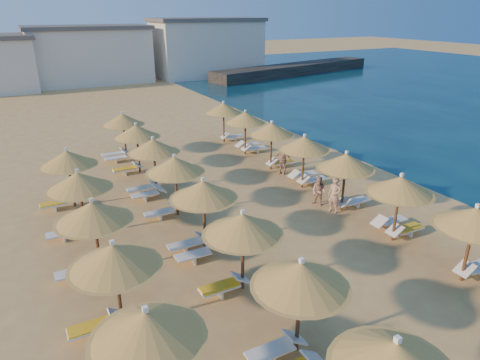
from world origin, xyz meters
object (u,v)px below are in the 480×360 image
parasol_row_east (371,173)px  parasol_row_west (221,207)px  beachgoer_a (334,195)px  beachgoer_b (319,191)px  beachgoer_c (282,159)px  jetty (295,69)px

parasol_row_east → parasol_row_west: bearing=180.0°
beachgoer_a → parasol_row_west: bearing=-97.8°
beachgoer_a → beachgoer_b: bearing=168.5°
beachgoer_a → beachgoer_c: bearing=151.2°
beachgoer_c → beachgoer_b: bearing=-50.9°
beachgoer_a → beachgoer_c: size_ratio=1.02×
jetty → beachgoer_c: beachgoer_c is taller
beachgoer_b → beachgoer_c: size_ratio=0.86×
beachgoer_b → beachgoer_a: 1.00m
jetty → beachgoer_b: beachgoer_b is taller
parasol_row_west → parasol_row_east: bearing=0.0°
jetty → parasol_row_west: bearing=-140.4°
jetty → parasol_row_west: 53.34m
jetty → beachgoer_c: size_ratio=16.95×
parasol_row_east → beachgoer_c: 7.49m
beachgoer_b → beachgoer_a: beachgoer_a is taller
parasol_row_west → beachgoer_c: bearing=44.3°
beachgoer_a → parasol_row_east: bearing=-5.4°
parasol_row_east → jetty: bearing=59.1°
jetty → beachgoer_a: size_ratio=16.65×
parasol_row_west → beachgoer_b: parasol_row_west is taller
parasol_row_east → beachgoer_a: parasol_row_east is taller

